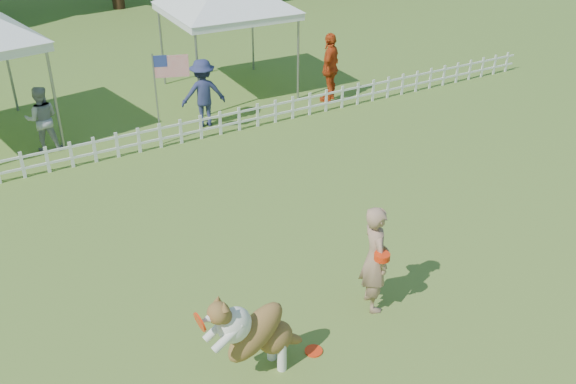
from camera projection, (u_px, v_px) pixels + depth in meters
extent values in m
plane|color=#386C22|center=(341.00, 317.00, 9.55)|extent=(120.00, 120.00, 0.00)
imported|color=#9E775E|center=(375.00, 258.00, 9.38)|extent=(0.57, 0.72, 1.72)
cylinder|color=red|center=(314.00, 351.00, 8.90)|extent=(0.31, 0.31, 0.02)
imported|color=#949599|center=(42.00, 119.00, 14.31)|extent=(0.84, 0.72, 1.50)
imported|color=navy|center=(203.00, 93.00, 15.51)|extent=(1.18, 0.82, 1.67)
imported|color=#C14216|center=(330.00, 67.00, 17.00)|extent=(1.12, 1.03, 1.84)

